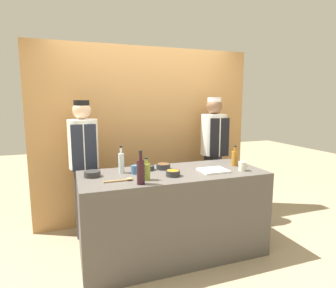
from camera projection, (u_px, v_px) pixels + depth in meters
ground_plane at (173, 253)px, 3.14m from camera, size 14.00×14.00×0.00m
cabinet_wall at (146, 135)px, 3.98m from camera, size 3.05×0.18×2.40m
counter at (173, 213)px, 3.06m from camera, size 1.96×0.82×0.93m
sauce_bowl_brown at (163, 166)px, 3.13m from camera, size 0.16×0.16×0.06m
sauce_bowl_red at (148, 168)px, 3.08m from camera, size 0.13×0.13×0.05m
sauce_bowl_orange at (173, 173)px, 2.83m from camera, size 0.15×0.15×0.06m
sauce_bowl_white at (92, 174)px, 2.81m from camera, size 0.16×0.16×0.06m
cutting_board at (213, 170)px, 3.03m from camera, size 0.29×0.25×0.02m
bottle_clear at (121, 162)px, 2.95m from camera, size 0.06×0.06×0.29m
bottle_oil at (146, 171)px, 2.69m from camera, size 0.08×0.08×0.22m
bottle_wine at (141, 171)px, 2.55m from camera, size 0.07×0.07×0.31m
bottle_amber at (235, 158)px, 3.28m from camera, size 0.08×0.08×0.24m
cup_blue at (135, 169)px, 2.92m from camera, size 0.08×0.08×0.09m
cup_cream at (242, 166)px, 3.05m from camera, size 0.08×0.08×0.10m
wooden_spoon at (123, 180)px, 2.66m from camera, size 0.28×0.05×0.03m
chef_left at (84, 165)px, 3.37m from camera, size 0.35×0.35×1.69m
chef_right at (213, 154)px, 3.95m from camera, size 0.35×0.35×1.73m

